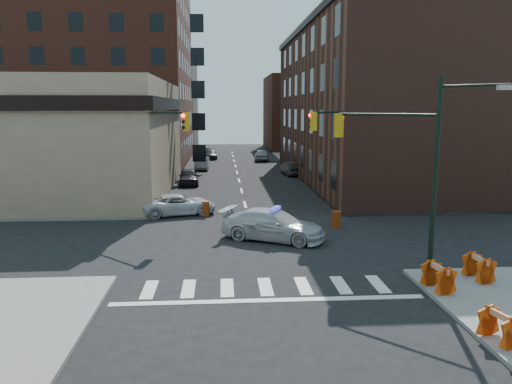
{
  "coord_description": "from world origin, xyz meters",
  "views": [
    {
      "loc": [
        -1.66,
        -25.36,
        6.96
      ],
      "look_at": [
        0.28,
        2.48,
        2.2
      ],
      "focal_mm": 35.0,
      "sensor_mm": 36.0,
      "label": 1
    }
  ],
  "objects": [
    {
      "name": "pedestrian_c",
      "position": [
        -11.75,
        7.89,
        0.96
      ],
      "size": [
        1.03,
        0.72,
        1.63
      ],
      "primitive_type": "imported",
      "rotation": [
        0.0,
        0.0,
        0.38
      ],
      "color": "#202330",
      "rests_on": "sidewalk_nw"
    },
    {
      "name": "signal_pole_nw",
      "position": [
        -5.85,
        5.34,
        4.34
      ],
      "size": [
        3.58,
        3.67,
        8.0
      ],
      "rotation": [
        0.0,
        0.0,
        -0.79
      ],
      "color": "black",
      "rests_on": "sidewalk_nw"
    },
    {
      "name": "tree_ne_far",
      "position": [
        7.5,
        34.0,
        3.49
      ],
      "size": [
        3.0,
        3.0,
        4.85
      ],
      "color": "black",
      "rests_on": "sidewalk_ne"
    },
    {
      "name": "barricade_nw_a",
      "position": [
        -8.88,
        6.17,
        0.61
      ],
      "size": [
        1.34,
        0.84,
        0.93
      ],
      "primitive_type": null,
      "rotation": [
        0.0,
        0.0,
        -0.19
      ],
      "color": "orange",
      "rests_on": "sidewalk_nw"
    },
    {
      "name": "parked_car_wdeep",
      "position": [
        -3.31,
        42.74,
        0.68
      ],
      "size": [
        2.35,
        4.83,
        1.35
      ],
      "primitive_type": "imported",
      "rotation": [
        0.0,
        0.0,
        0.1
      ],
      "color": "black",
      "rests_on": "ground"
    },
    {
      "name": "parked_car_efar",
      "position": [
        3.62,
        39.9,
        0.77
      ],
      "size": [
        2.12,
        4.65,
        1.55
      ],
      "primitive_type": "imported",
      "rotation": [
        0.0,
        0.0,
        3.08
      ],
      "color": "#9C9FA5",
      "rests_on": "ground"
    },
    {
      "name": "sidewalk_nw",
      "position": [
        -23.0,
        32.75,
        0.07
      ],
      "size": [
        34.0,
        54.5,
        0.15
      ],
      "primitive_type": "cube",
      "color": "gray",
      "rests_on": "ground"
    },
    {
      "name": "apartment_block",
      "position": [
        -18.5,
        40.0,
        12.0
      ],
      "size": [
        25.0,
        25.0,
        24.0
      ],
      "primitive_type": "cube",
      "color": "#5B2A1C",
      "rests_on": "ground"
    },
    {
      "name": "signal_pole_ne",
      "position": [
        5.84,
        5.35,
        4.34
      ],
      "size": [
        3.67,
        3.58,
        8.0
      ],
      "rotation": [
        0.0,
        0.0,
        -2.36
      ],
      "color": "black",
      "rests_on": "sidewalk_ne"
    },
    {
      "name": "ground",
      "position": [
        0.0,
        0.0,
        0.0
      ],
      "size": [
        140.0,
        140.0,
        0.0
      ],
      "primitive_type": "plane",
      "color": "black",
      "rests_on": "ground"
    },
    {
      "name": "pedestrian_a",
      "position": [
        -6.85,
        6.0,
        1.04
      ],
      "size": [
        0.65,
        0.43,
        1.77
      ],
      "primitive_type": "imported",
      "rotation": [
        0.0,
        0.0,
        -0.01
      ],
      "color": "black",
      "rests_on": "sidewalk_nw"
    },
    {
      "name": "commercial_row_ne",
      "position": [
        13.0,
        22.5,
        7.0
      ],
      "size": [
        14.0,
        34.0,
        14.0
      ],
      "primitive_type": "cube",
      "color": "#522C21",
      "rests_on": "ground"
    },
    {
      "name": "sidewalk_ne",
      "position": [
        23.0,
        32.75,
        0.07
      ],
      "size": [
        34.0,
        54.5,
        0.15
      ],
      "primitive_type": "cube",
      "color": "gray",
      "rests_on": "ground"
    },
    {
      "name": "tree_ne_near",
      "position": [
        7.5,
        26.0,
        3.49
      ],
      "size": [
        3.0,
        3.0,
        4.85
      ],
      "color": "black",
      "rests_on": "sidewalk_ne"
    },
    {
      "name": "parked_car_enear",
      "position": [
        5.5,
        25.51,
        0.68
      ],
      "size": [
        1.98,
        4.26,
        1.35
      ],
      "primitive_type": "imported",
      "rotation": [
        0.0,
        0.0,
        3.28
      ],
      "color": "black",
      "rests_on": "ground"
    },
    {
      "name": "barricade_nw_b",
      "position": [
        -11.38,
        7.06,
        0.63
      ],
      "size": [
        1.34,
        0.79,
        0.95
      ],
      "primitive_type": null,
      "rotation": [
        0.0,
        0.0,
        0.13
      ],
      "color": "red",
      "rests_on": "sidewalk_nw"
    },
    {
      "name": "barricade_se_a",
      "position": [
        6.4,
        -8.0,
        0.64
      ],
      "size": [
        0.86,
        1.41,
        0.99
      ],
      "primitive_type": null,
      "rotation": [
        0.0,
        0.0,
        1.73
      ],
      "color": "#F2340B",
      "rests_on": "sidewalk_se"
    },
    {
      "name": "barrel_road",
      "position": [
        4.98,
        2.64,
        0.49
      ],
      "size": [
        0.67,
        0.67,
        0.98
      ],
      "primitive_type": "cylinder",
      "rotation": [
        0.0,
        0.0,
        -0.27
      ],
      "color": "red",
      "rests_on": "ground"
    },
    {
      "name": "signal_pole_se",
      "position": [
        6.04,
        -5.52,
        4.61
      ],
      "size": [
        5.4,
        5.27,
        8.0
      ],
      "rotation": [
        0.0,
        0.0,
        2.36
      ],
      "color": "black",
      "rests_on": "sidewalk_se"
    },
    {
      "name": "police_car",
      "position": [
        1.04,
        0.23,
        0.81
      ],
      "size": [
        5.98,
        4.43,
        1.61
      ],
      "primitive_type": "imported",
      "rotation": [
        0.0,
        0.0,
        1.12
      ],
      "color": "#BBBABF",
      "rests_on": "ground"
    },
    {
      "name": "pickup",
      "position": [
        -4.49,
        6.92,
        0.68
      ],
      "size": [
        5.32,
        3.55,
        1.36
      ],
      "primitive_type": "imported",
      "rotation": [
        0.0,
        0.0,
        1.86
      ],
      "color": "silver",
      "rests_on": "ground"
    },
    {
      "name": "barricade_se_b",
      "position": [
        8.5,
        -7.0,
        0.64
      ],
      "size": [
        0.77,
        1.36,
        0.98
      ],
      "primitive_type": null,
      "rotation": [
        0.0,
        0.0,
        1.66
      ],
      "color": "#E64F0A",
      "rests_on": "sidewalk_se"
    },
    {
      "name": "bank_building",
      "position": [
        -17.0,
        16.5,
        4.5
      ],
      "size": [
        22.0,
        22.0,
        9.0
      ],
      "primitive_type": "cube",
      "color": "#A08568",
      "rests_on": "ground"
    },
    {
      "name": "parked_car_wnear",
      "position": [
        -4.65,
        19.85,
        0.73
      ],
      "size": [
        1.98,
        4.36,
        1.45
      ],
      "primitive_type": "imported",
      "rotation": [
        0.0,
        0.0,
        0.06
      ],
      "color": "black",
      "rests_on": "ground"
    },
    {
      "name": "filler_nw",
      "position": [
        -16.0,
        62.0,
        8.0
      ],
      "size": [
        20.0,
        18.0,
        16.0
      ],
      "primitive_type": "cube",
      "color": "brown",
      "rests_on": "ground"
    },
    {
      "name": "barricade_se_d",
      "position": [
        6.4,
        -12.21,
        0.61
      ],
      "size": [
        0.88,
        1.33,
        0.92
      ],
      "primitive_type": null,
      "rotation": [
        0.0,
        0.0,
        1.8
      ],
      "color": "#BF4409",
      "rests_on": "sidewalk_se"
    },
    {
      "name": "parked_car_wfar",
      "position": [
        -3.85,
        31.0,
        0.69
      ],
      "size": [
        1.58,
        4.25,
        1.39
      ],
      "primitive_type": "imported",
      "rotation": [
        0.0,
        0.0,
        -0.03
      ],
      "color": "gray",
      "rests_on": "ground"
    },
    {
      "name": "filler_ne",
      "position": [
        14.0,
        58.0,
        6.0
      ],
      "size": [
        16.0,
        16.0,
        12.0
      ],
      "primitive_type": "cube",
      "color": "#5B2A1C",
      "rests_on": "ground"
    },
    {
      "name": "pedestrian_b",
      "position": [
        -12.66,
        8.34,
        1.01
      ],
      "size": [
        1.04,
        0.97,
        1.71
      ],
      "primitive_type": "imported",
      "rotation": [
        0.0,
        0.0,
        0.5
      ],
      "color": "black",
      "rests_on": "sidewalk_nw"
    },
    {
      "name": "barrel_bank",
      "position": [
        -2.74,
        6.46,
        0.47
      ],
      "size": [
        0.65,
        0.65,
        0.94
      ],
      "primitive_type": "cylinder",
      "rotation": [
        0.0,
        0.0,
        -0.28
      ],
      "color": "#DF3D0A",
      "rests_on": "ground"
    }
  ]
}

